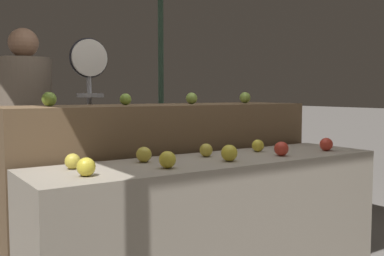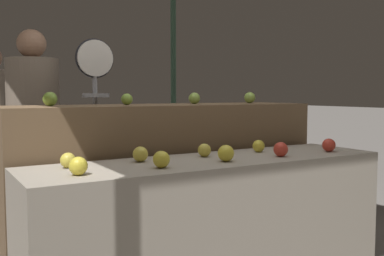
# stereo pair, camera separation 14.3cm
# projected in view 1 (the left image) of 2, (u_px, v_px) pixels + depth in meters

# --- Properties ---
(display_counter_front) EXTENTS (2.06, 0.55, 0.83)m
(display_counter_front) POSITION_uv_depth(u_px,v_px,m) (216.00, 233.00, 2.51)
(display_counter_front) COLOR gray
(display_counter_front) RESTS_ON ground_plane
(display_counter_back) EXTENTS (2.06, 0.55, 1.12)m
(display_counter_back) POSITION_uv_depth(u_px,v_px,m) (162.00, 189.00, 2.99)
(display_counter_back) COLOR brown
(display_counter_back) RESTS_ON ground_plane
(apple_front_0) EXTENTS (0.08, 0.08, 0.08)m
(apple_front_0) POSITION_uv_depth(u_px,v_px,m) (86.00, 167.00, 1.96)
(apple_front_0) COLOR gold
(apple_front_0) RESTS_ON display_counter_front
(apple_front_1) EXTENTS (0.08, 0.08, 0.08)m
(apple_front_1) POSITION_uv_depth(u_px,v_px,m) (167.00, 160.00, 2.17)
(apple_front_1) COLOR gold
(apple_front_1) RESTS_ON display_counter_front
(apple_front_2) EXTENTS (0.09, 0.09, 0.09)m
(apple_front_2) POSITION_uv_depth(u_px,v_px,m) (229.00, 153.00, 2.39)
(apple_front_2) COLOR gold
(apple_front_2) RESTS_ON display_counter_front
(apple_front_3) EXTENTS (0.08, 0.08, 0.08)m
(apple_front_3) POSITION_uv_depth(u_px,v_px,m) (281.00, 149.00, 2.59)
(apple_front_3) COLOR red
(apple_front_3) RESTS_ON display_counter_front
(apple_front_4) EXTENTS (0.08, 0.08, 0.08)m
(apple_front_4) POSITION_uv_depth(u_px,v_px,m) (326.00, 144.00, 2.82)
(apple_front_4) COLOR red
(apple_front_4) RESTS_ON display_counter_front
(apple_front_5) EXTENTS (0.08, 0.08, 0.08)m
(apple_front_5) POSITION_uv_depth(u_px,v_px,m) (73.00, 161.00, 2.14)
(apple_front_5) COLOR gold
(apple_front_5) RESTS_ON display_counter_front
(apple_front_6) EXTENTS (0.08, 0.08, 0.08)m
(apple_front_6) POSITION_uv_depth(u_px,v_px,m) (144.00, 155.00, 2.35)
(apple_front_6) COLOR gold
(apple_front_6) RESTS_ON display_counter_front
(apple_front_7) EXTENTS (0.08, 0.08, 0.08)m
(apple_front_7) POSITION_uv_depth(u_px,v_px,m) (206.00, 150.00, 2.56)
(apple_front_7) COLOR gold
(apple_front_7) RESTS_ON display_counter_front
(apple_front_8) EXTENTS (0.08, 0.08, 0.08)m
(apple_front_8) POSITION_uv_depth(u_px,v_px,m) (258.00, 146.00, 2.78)
(apple_front_8) COLOR gold
(apple_front_8) RESTS_ON display_counter_front
(apple_back_0) EXTENTS (0.08, 0.08, 0.08)m
(apple_back_0) POSITION_uv_depth(u_px,v_px,m) (49.00, 99.00, 2.53)
(apple_back_0) COLOR #7AA338
(apple_back_0) RESTS_ON display_counter_back
(apple_back_1) EXTENTS (0.07, 0.07, 0.07)m
(apple_back_1) POSITION_uv_depth(u_px,v_px,m) (125.00, 99.00, 2.82)
(apple_back_1) COLOR #84AD3D
(apple_back_1) RESTS_ON display_counter_back
(apple_back_2) EXTENTS (0.08, 0.08, 0.08)m
(apple_back_2) POSITION_uv_depth(u_px,v_px,m) (192.00, 98.00, 3.07)
(apple_back_2) COLOR #8EB247
(apple_back_2) RESTS_ON display_counter_back
(apple_back_3) EXTENTS (0.08, 0.08, 0.08)m
(apple_back_3) POSITION_uv_depth(u_px,v_px,m) (245.00, 98.00, 3.35)
(apple_back_3) COLOR #8EB247
(apple_back_3) RESTS_ON display_counter_back
(produce_scale) EXTENTS (0.29, 0.20, 1.60)m
(produce_scale) POSITION_uv_depth(u_px,v_px,m) (90.00, 96.00, 3.34)
(produce_scale) COLOR #99999E
(produce_scale) RESTS_ON ground_plane
(person_vendor_at_scale) EXTENTS (0.50, 0.50, 1.68)m
(person_vendor_at_scale) POSITION_uv_depth(u_px,v_px,m) (26.00, 124.00, 3.42)
(person_vendor_at_scale) COLOR #2D2D38
(person_vendor_at_scale) RESTS_ON ground_plane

